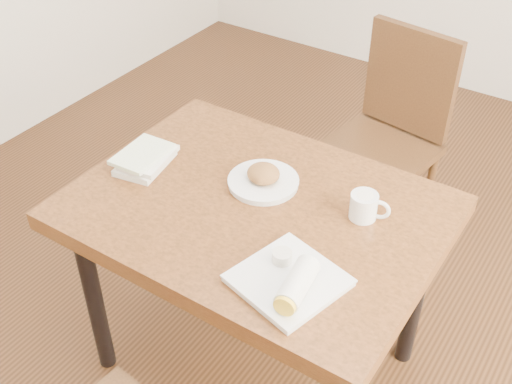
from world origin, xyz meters
The scene contains 7 objects.
ground centered at (0.00, 0.00, -0.01)m, with size 4.00×5.00×0.01m, color #472814.
table centered at (0.00, 0.00, 0.66)m, with size 1.12×0.84×0.75m.
chair_far centered at (0.05, 0.95, 0.55)m, with size 0.48×0.48×0.95m.
plate_scone centered at (-0.04, 0.10, 0.77)m, with size 0.23×0.23×0.07m.
coffee_mug centered at (0.30, 0.13, 0.79)m, with size 0.12×0.08×0.08m.
plate_burrito centered at (0.27, -0.24, 0.78)m, with size 0.31×0.31×0.09m.
book_stack centered at (-0.42, -0.03, 0.78)m, with size 0.18×0.22×0.05m.
Camera 1 is at (0.84, -1.28, 1.99)m, focal length 45.00 mm.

